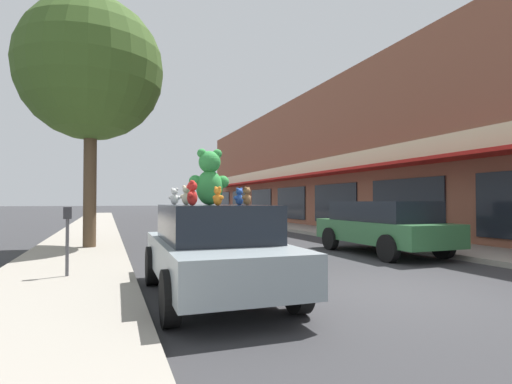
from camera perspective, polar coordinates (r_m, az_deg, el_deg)
The scene contains 14 objects.
ground_plane at distance 7.26m, azimuth 18.75°, elevation -13.30°, with size 260.00×260.00×0.00m, color #333335.
sidewalk_near at distance 5.74m, azimuth -28.71°, elevation -15.75°, with size 2.55×90.00×0.14m.
storefront_row at distance 27.04m, azimuth 20.07°, elevation 4.03°, with size 14.28×41.73×7.99m.
plush_art_car at distance 6.41m, azimuth -6.00°, elevation -7.94°, with size 1.97×4.17×1.45m.
teddy_bear_giant at distance 6.28m, azimuth -6.66°, elevation 2.00°, with size 0.65×0.40×0.88m.
teddy_bear_blue at distance 6.40m, azimuth -2.40°, elevation -0.67°, with size 0.21×0.15×0.28m.
teddy_bear_white at distance 7.14m, azimuth -11.56°, elevation -0.64°, with size 0.22×0.16×0.30m.
teddy_bear_brown at distance 6.24m, azimuth -1.31°, elevation -0.62°, with size 0.21×0.18×0.28m.
teddy_bear_orange at distance 5.39m, azimuth -5.49°, elevation -0.63°, with size 0.16×0.19×0.26m.
teddy_bear_red at distance 5.51m, azimuth -9.11°, elevation -0.20°, with size 0.19×0.26×0.35m.
teddy_bear_cream at distance 6.61m, azimuth -9.91°, elevation -0.48°, with size 0.22×0.21×0.32m.
parked_car_far_center at distance 12.03m, azimuth 17.52°, elevation -4.49°, with size 1.96×4.39×1.51m.
street_tree at distance 13.65m, azimuth -22.51°, elevation 15.79°, with size 4.30×4.30×7.54m.
parking_meter at distance 8.17m, azimuth -25.34°, elevation -5.18°, with size 0.14×0.10×1.27m.
Camera 1 is at (-4.48, -5.50, 1.52)m, focal length 28.00 mm.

